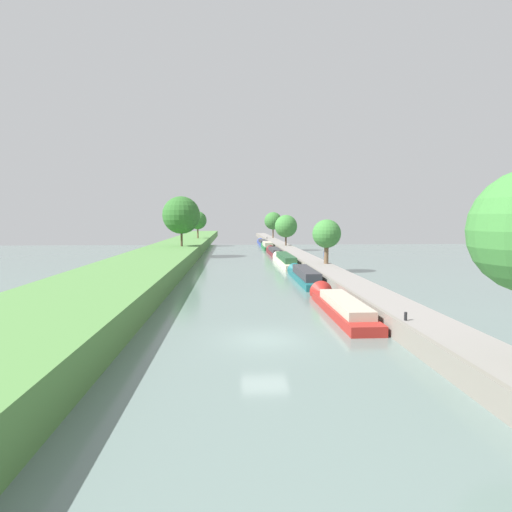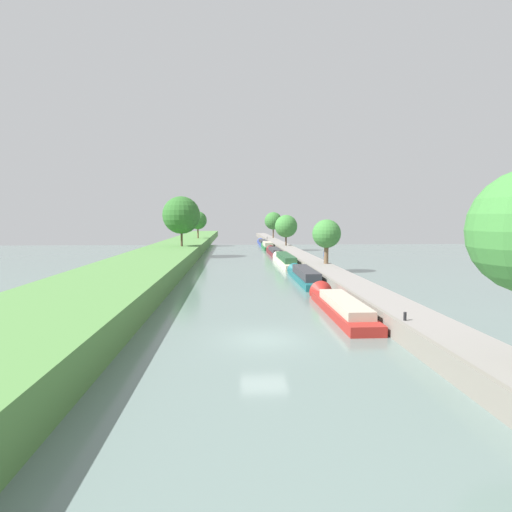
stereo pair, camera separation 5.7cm
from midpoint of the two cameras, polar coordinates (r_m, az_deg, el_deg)
name	(u,v)px [view 1 (the left image)]	position (r m, az deg, el deg)	size (l,w,h in m)	color
ground_plane	(265,340)	(22.56, 1.13, -11.51)	(160.00, 160.00, 0.00)	slate
left_grassy_bank	(41,325)	(24.38, -27.66, -8.51)	(8.92, 260.00, 1.91)	#518442
right_towpath	(423,327)	(24.63, 22.02, -9.15)	(3.02, 260.00, 1.08)	gray
stone_quay	(393,327)	(23.98, 18.44, -9.36)	(0.25, 260.00, 1.13)	gray
narrowboat_red	(339,305)	(29.56, 11.35, -6.63)	(2.05, 12.39, 1.95)	maroon
narrowboat_teal	(304,275)	(43.16, 6.62, -2.69)	(1.85, 13.02, 2.00)	#195B60
narrowboat_cream	(285,260)	(58.18, 3.95, -0.55)	(1.84, 16.75, 2.04)	beige
narrowboat_maroon	(274,252)	(74.64, 2.50, 0.61)	(1.88, 15.04, 1.79)	maroon
narrowboat_green	(267,246)	(88.44, 1.53, 1.41)	(2.02, 11.79, 2.14)	#1E6033
narrowboat_blue	(262,242)	(103.30, 0.88, 1.89)	(1.94, 15.76, 1.84)	#283D93
tree_rightbank_midnear	(327,234)	(49.76, 9.72, 3.02)	(3.40, 3.40, 5.30)	brown
tree_rightbank_midfar	(286,226)	(82.54, 4.15, 4.14)	(4.49, 4.49, 6.11)	#4C3828
tree_rightbank_far	(273,221)	(114.77, 2.37, 4.88)	(4.85, 4.85, 7.15)	brown
tree_leftbank_downstream	(198,220)	(95.76, -8.10, 4.90)	(4.14, 4.14, 6.20)	brown
tree_leftbank_upstream	(181,215)	(68.70, -10.33, 5.59)	(6.14, 6.14, 8.18)	#4C3828
person_walking	(325,256)	(50.42, 9.50, -0.01)	(0.34, 0.34, 1.66)	#282D42
mooring_bollard_near	(406,316)	(23.50, 19.94, -7.85)	(0.16, 0.16, 0.45)	black
mooring_bollard_far	(267,238)	(110.48, 1.50, 2.54)	(0.16, 0.16, 0.45)	black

